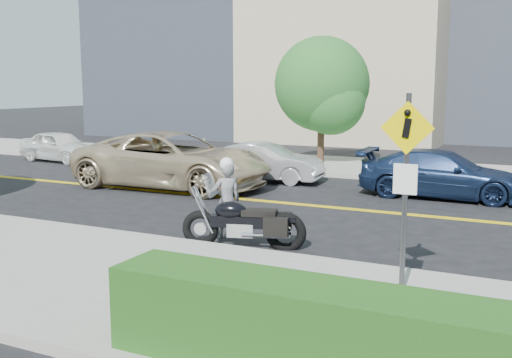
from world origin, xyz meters
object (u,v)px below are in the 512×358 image
object	(u,v)px
pedestrian_sign	(406,175)
motorcyclist	(227,198)
parked_car_white	(60,146)
parked_car_blue	(442,174)
suv	(173,160)
motorcycle	(244,211)
parked_car_silver	(264,162)

from	to	relation	value
pedestrian_sign	motorcyclist	bearing A→B (deg)	151.85
pedestrian_sign	parked_car_white	distance (m)	19.94
pedestrian_sign	parked_car_blue	world-z (taller)	pedestrian_sign
pedestrian_sign	parked_car_white	xyz separation A→B (m)	(-16.89, 10.51, -1.30)
parked_car_white	pedestrian_sign	bearing A→B (deg)	-115.68
pedestrian_sign	suv	size ratio (longest dim) A/B	0.47
suv	pedestrian_sign	bearing A→B (deg)	-130.17
motorcyclist	parked_car_white	distance (m)	15.11
motorcycle	parked_car_blue	xyz separation A→B (m)	(2.73, 7.36, -0.06)
suv	parked_car_blue	world-z (taller)	suv
parked_car_white	parked_car_blue	distance (m)	16.12
motorcycle	suv	world-z (taller)	suv
suv	parked_car_blue	distance (m)	8.26
motorcycle	parked_car_blue	bearing A→B (deg)	54.27
parked_car_white	motorcyclist	bearing A→B (deg)	-116.87
pedestrian_sign	parked_car_blue	bearing A→B (deg)	95.23
motorcyclist	motorcycle	size ratio (longest dim) A/B	0.71
motorcycle	parked_car_silver	xyz separation A→B (m)	(-3.17, 7.76, -0.09)
parked_car_silver	parked_car_blue	bearing A→B (deg)	-98.87
parked_car_blue	suv	bearing A→B (deg)	103.54
pedestrian_sign	motorcyclist	distance (m)	4.93
parked_car_white	motorcycle	bearing A→B (deg)	-117.10
suv	parked_car_silver	size ratio (longest dim) A/B	1.61
pedestrian_sign	motorcyclist	xyz separation A→B (m)	(-4.24, 2.27, -1.09)
motorcyclist	pedestrian_sign	bearing A→B (deg)	108.59
parked_car_silver	motorcycle	bearing A→B (deg)	-162.74
motorcyclist	parked_car_white	xyz separation A→B (m)	(-12.66, 8.24, -0.21)
motorcycle	parked_car_blue	world-z (taller)	motorcycle
motorcyclist	parked_car_silver	size ratio (longest dim) A/B	0.44
motorcyclist	parked_car_white	size ratio (longest dim) A/B	0.45
motorcycle	suv	size ratio (longest dim) A/B	0.38
motorcycle	parked_car_white	size ratio (longest dim) A/B	0.64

